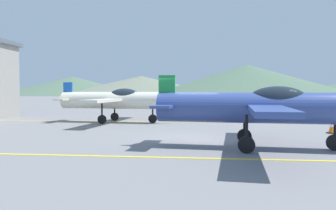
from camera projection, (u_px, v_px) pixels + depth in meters
ground_plane at (186, 141)px, 13.27m from camera, size 400.00×400.00×0.00m
apron_line_near at (181, 158)px, 9.82m from camera, size 80.00×0.16×0.01m
apron_line_far at (192, 122)px, 21.15m from camera, size 80.00×0.16×0.01m
airplane_near at (260, 107)px, 11.47m from camera, size 7.61×8.74×2.61m
airplane_mid at (116, 100)px, 21.02m from camera, size 7.61×8.75×2.61m
traffic_cone_front at (332, 127)px, 15.56m from camera, size 0.36×0.36×0.59m
hill_left at (72, 86)px, 166.60m from camera, size 73.70×73.70×9.53m
hill_centerleft at (141, 86)px, 161.05m from camera, size 82.98×82.98×9.54m
hill_centerright at (247, 80)px, 140.27m from camera, size 88.64×88.64×13.41m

